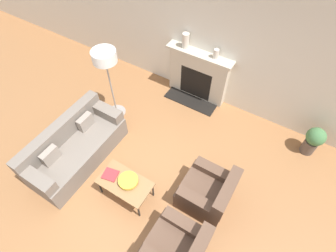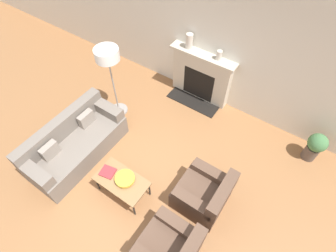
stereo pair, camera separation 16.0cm
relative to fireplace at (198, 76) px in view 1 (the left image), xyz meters
The scene contains 13 objects.
ground_plane 2.86m from the fireplace, 85.09° to the right, with size 18.00×18.00×0.00m, color #99663D.
wall_back 0.92m from the fireplace, 31.00° to the left, with size 18.00×0.06×2.90m.
fireplace is the anchor object (origin of this frame).
couch 2.98m from the fireplace, 112.49° to the right, with size 0.81×1.95×0.85m.
armchair_near 3.57m from the fireplace, 67.10° to the right, with size 0.81×0.80×0.82m.
armchair_far 2.66m from the fireplace, 58.37° to the right, with size 0.81×0.80×0.82m.
coffee_table 2.88m from the fireplace, 87.41° to the right, with size 0.91×0.51×0.43m.
bowl 2.83m from the fireplace, 86.38° to the right, with size 0.33×0.33×0.08m.
book 2.89m from the fireplace, 93.20° to the right, with size 0.29×0.26×0.02m.
floor_lamp 2.06m from the fireplace, 131.08° to the right, with size 0.46×0.46×1.63m.
mantel_vase_left 0.84m from the fireplace, behind, with size 0.15×0.15×0.31m.
mantel_vase_center_left 0.78m from the fireplace, ahead, with size 0.11×0.11×0.19m.
potted_plant 2.66m from the fireplace, ahead, with size 0.35×0.35×0.66m.
Camera 1 is at (1.53, -1.38, 4.44)m, focal length 28.00 mm.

